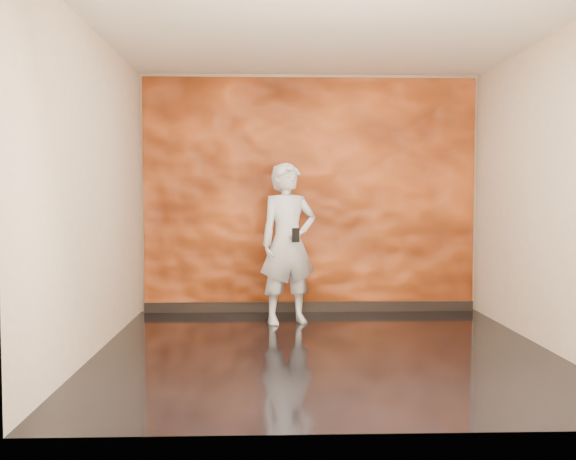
% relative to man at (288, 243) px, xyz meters
% --- Properties ---
extents(room, '(4.02, 4.02, 2.81)m').
position_rel_man_xyz_m(room, '(0.28, -1.26, 0.54)').
color(room, black).
rests_on(room, ground).
extents(feature_wall, '(3.90, 0.06, 2.75)m').
position_rel_man_xyz_m(feature_wall, '(0.28, 0.70, 0.52)').
color(feature_wall, orange).
rests_on(feature_wall, ground).
extents(baseboard, '(3.90, 0.04, 0.12)m').
position_rel_man_xyz_m(baseboard, '(0.28, 0.66, -0.80)').
color(baseboard, black).
rests_on(baseboard, ground).
extents(man, '(0.73, 0.59, 1.73)m').
position_rel_man_xyz_m(man, '(0.00, 0.00, 0.00)').
color(man, '#949AA2').
rests_on(man, ground).
extents(phone, '(0.08, 0.04, 0.15)m').
position_rel_man_xyz_m(phone, '(0.07, -0.22, 0.10)').
color(phone, black).
rests_on(phone, man).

